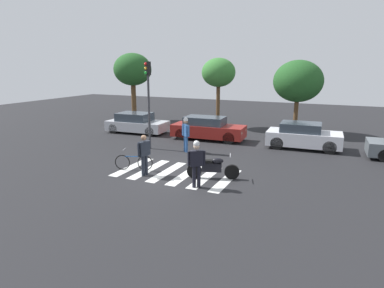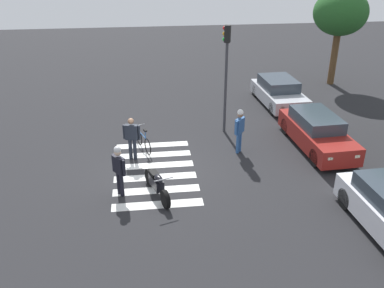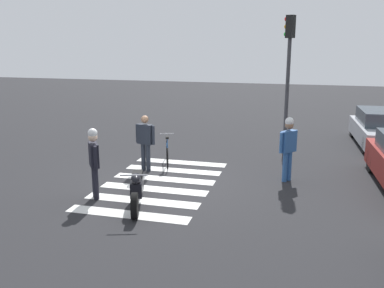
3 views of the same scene
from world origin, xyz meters
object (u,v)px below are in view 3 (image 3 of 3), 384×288
(leaning_bicycle, at_px, (167,153))
(car_silver_sedan, at_px, (382,129))
(pedestrian_bystander, at_px, (288,144))
(traffic_light_pole, at_px, (288,67))
(police_motorcycle, at_px, (137,188))
(officer_by_motorcycle, at_px, (145,139))
(officer_on_foot, at_px, (94,158))

(leaning_bicycle, xyz_separation_m, car_silver_sedan, (-4.57, 7.18, 0.27))
(pedestrian_bystander, relative_size, traffic_light_pole, 0.39)
(police_motorcycle, relative_size, car_silver_sedan, 0.50)
(police_motorcycle, height_order, officer_by_motorcycle, officer_by_motorcycle)
(leaning_bicycle, bearing_deg, car_silver_sedan, 122.47)
(leaning_bicycle, height_order, car_silver_sedan, car_silver_sedan)
(officer_by_motorcycle, bearing_deg, pedestrian_bystander, 91.35)
(officer_on_foot, xyz_separation_m, car_silver_sedan, (-7.95, 8.01, -0.42))
(leaning_bicycle, distance_m, officer_by_motorcycle, 1.12)
(police_motorcycle, distance_m, car_silver_sedan, 10.61)
(officer_on_foot, height_order, car_silver_sedan, officer_on_foot)
(leaning_bicycle, relative_size, officer_by_motorcycle, 0.93)
(police_motorcycle, distance_m, traffic_light_pole, 6.53)
(police_motorcycle, distance_m, pedestrian_bystander, 4.53)
(police_motorcycle, xyz_separation_m, officer_by_motorcycle, (-2.76, -0.81, 0.55))
(traffic_light_pole, bearing_deg, pedestrian_bystander, 5.31)
(police_motorcycle, bearing_deg, leaning_bicycle, -173.87)
(police_motorcycle, relative_size, officer_on_foot, 1.14)
(leaning_bicycle, height_order, officer_on_foot, officer_on_foot)
(leaning_bicycle, relative_size, car_silver_sedan, 0.39)
(police_motorcycle, distance_m, leaning_bicycle, 3.60)
(police_motorcycle, xyz_separation_m, pedestrian_bystander, (-2.86, 3.46, 0.64))
(officer_by_motorcycle, xyz_separation_m, car_silver_sedan, (-5.39, 7.60, -0.35))
(pedestrian_bystander, bearing_deg, officer_on_foot, -60.40)
(traffic_light_pole, bearing_deg, police_motorcycle, -33.20)
(officer_on_foot, height_order, officer_by_motorcycle, officer_on_foot)
(officer_by_motorcycle, bearing_deg, leaning_bicycle, 152.59)
(officer_on_foot, height_order, pedestrian_bystander, pedestrian_bystander)
(police_motorcycle, bearing_deg, officer_by_motorcycle, -163.56)
(police_motorcycle, relative_size, traffic_light_pole, 0.44)
(officer_on_foot, bearing_deg, leaning_bicycle, 166.16)
(pedestrian_bystander, xyz_separation_m, traffic_light_pole, (-2.12, -0.20, 2.04))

